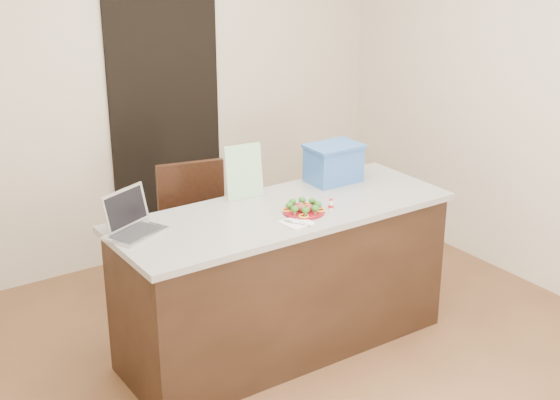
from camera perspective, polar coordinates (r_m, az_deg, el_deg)
ground at (r=4.82m, az=1.95°, el=-11.82°), size 4.00×4.00×0.00m
room_shell at (r=4.18m, az=2.22°, el=7.28°), size 4.00×4.00×4.00m
doorway at (r=6.03m, az=-8.30°, el=5.21°), size 0.90×0.02×2.00m
island at (r=4.77m, az=0.24°, el=-5.79°), size 2.06×0.76×0.92m
plate at (r=4.52m, az=1.74°, el=-0.82°), size 0.25×0.25×0.02m
meatballs at (r=4.51m, az=1.72°, el=-0.57°), size 0.10×0.10×0.04m
broccoli at (r=4.51m, az=1.75°, el=-0.37°), size 0.20×0.20×0.04m
pepper_rings at (r=4.52m, az=1.74°, el=-0.72°), size 0.21×0.21×0.01m
napkin at (r=4.38m, az=1.22°, el=-1.66°), size 0.16×0.16×0.01m
fork at (r=4.37m, az=0.97°, el=-1.62°), size 0.07×0.13×0.00m
knife at (r=4.38m, az=1.68°, el=-1.56°), size 0.03×0.20×0.01m
yogurt_bottle at (r=4.58m, az=3.74°, el=-0.37°), size 0.03×0.03×0.07m
laptop at (r=4.32m, az=-10.87°, el=-1.52°), size 0.38×0.36×0.22m
leaflet at (r=4.71m, az=-2.64°, el=2.09°), size 0.24×0.08×0.33m
blue_box at (r=5.01m, az=3.94°, el=2.72°), size 0.35×0.25×0.25m
chair at (r=5.20m, az=-5.87°, el=-2.16°), size 0.54×0.55×1.02m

